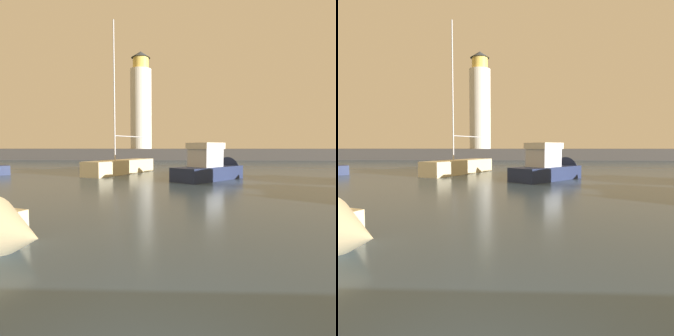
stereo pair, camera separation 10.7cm
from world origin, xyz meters
TOP-DOWN VIEW (x-y plane):
  - ground_plane at (0.00, 27.06)m, footprint 220.00×220.00m
  - breakwater at (0.00, 54.12)m, footprint 90.83×4.21m
  - lighthouse at (-6.66, 54.12)m, footprint 3.87×3.87m
  - motorboat_2 at (3.32, 21.37)m, footprint 6.80×7.07m
  - sailboat_moored at (-4.95, 25.49)m, footprint 5.37×8.54m

SIDE VIEW (x-z plane):
  - ground_plane at x=0.00m, z-range 0.00..0.00m
  - sailboat_moored at x=-4.95m, z-range -6.02..7.40m
  - motorboat_2 at x=3.32m, z-range -0.83..2.48m
  - breakwater at x=0.00m, z-range 0.00..2.08m
  - lighthouse at x=-6.66m, z-range 1.62..19.27m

